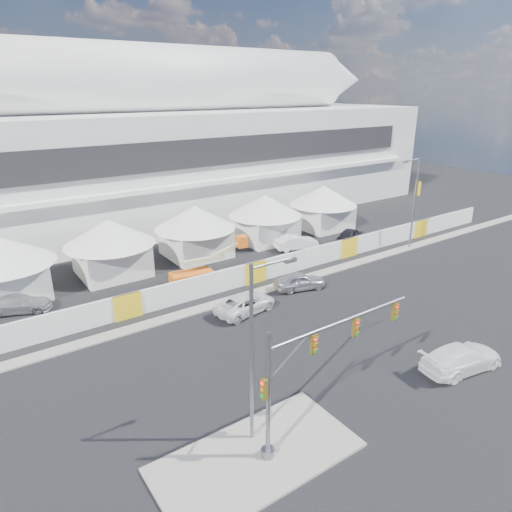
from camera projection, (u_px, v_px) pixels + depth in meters
ground at (310, 384)px, 27.61m from camera, size 160.00×160.00×0.00m
median_island at (257, 457)px, 22.06m from camera, size 10.00×5.00×0.15m
far_curb at (375, 257)px, 47.92m from camera, size 80.00×1.20×0.12m
stadium at (157, 146)px, 60.92m from camera, size 80.00×24.80×21.98m
tent_row at (155, 234)px, 45.25m from camera, size 53.40×8.40×5.40m
hoarding_fence at (255, 272)px, 41.63m from camera, size 70.00×0.25×2.00m
scaffold_tower at (375, 155)px, 77.86m from camera, size 4.40×4.40×12.00m
sedan_silver at (300, 281)px, 40.27m from camera, size 3.03×4.87×1.55m
pickup_curb at (245, 304)px, 36.20m from camera, size 3.23×5.58×1.46m
pickup_near at (461, 358)px, 28.78m from camera, size 3.18×6.03×1.67m
lot_car_a at (296, 242)px, 50.30m from camera, size 2.89×5.14×1.60m
lot_car_b at (350, 235)px, 52.90m from camera, size 3.61×5.02×1.59m
lot_car_c at (19, 304)px, 36.24m from camera, size 3.75×5.30×1.43m
traffic_mast at (304, 374)px, 21.84m from camera, size 9.51×0.66×6.79m
streetlight_median at (256, 342)px, 21.48m from camera, size 2.62×0.26×9.46m
streetlight_curb at (414, 197)px, 48.79m from camera, size 2.98×0.67×10.06m
boom_lift at (198, 272)px, 41.69m from camera, size 7.62×2.15×3.82m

